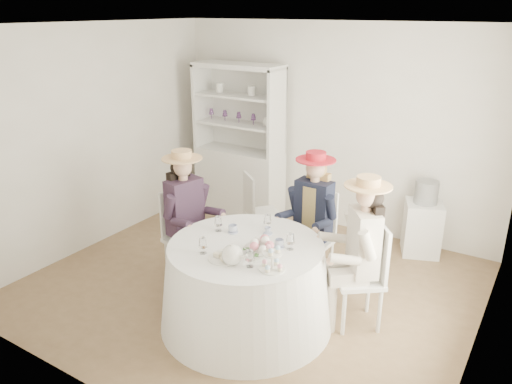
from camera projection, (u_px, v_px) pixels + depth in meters
The scene contains 23 objects.
ground at pixel (251, 285), 5.45m from camera, with size 4.50×4.50×0.00m, color brown.
ceiling at pixel (250, 25), 4.51m from camera, with size 4.50×4.50×0.00m, color white.
wall_back at pixel (333, 128), 6.57m from camera, with size 4.50×4.50×0.00m, color silver.
wall_front at pixel (92, 241), 3.40m from camera, with size 4.50×4.50×0.00m, color silver.
wall_left at pixel (96, 138), 6.11m from camera, with size 4.50×4.50×0.00m, color silver.
wall_right at pixel (495, 213), 3.86m from camera, with size 4.50×4.50×0.00m, color silver.
tea_table at pixel (246, 284), 4.67m from camera, with size 1.63×1.63×0.82m.
hutch at pixel (240, 162), 7.15m from camera, with size 1.31×0.58×2.15m.
side_table at pixel (422, 228), 6.06m from camera, with size 0.42×0.42×0.66m, color silver.
hatbox at pixel (426, 192), 5.89m from camera, with size 0.27×0.27×0.27m, color black.
guest_left at pixel (186, 210), 5.29m from camera, with size 0.59×0.56×1.48m.
guest_mid at pixel (313, 211), 5.26m from camera, with size 0.53×0.56×1.47m.
guest_right at pixel (361, 244), 4.51m from camera, with size 0.63×0.61×1.48m.
spare_chair at pixel (258, 209), 6.10m from camera, with size 0.57×0.57×0.98m.
teacup_a at pixel (233, 229), 4.76m from camera, with size 0.09×0.09×0.07m, color white.
teacup_b at pixel (268, 231), 4.74m from camera, with size 0.06×0.06×0.06m, color white.
teacup_c at pixel (279, 244), 4.47m from camera, with size 0.09×0.09×0.07m, color white.
flower_bowl at pixel (259, 250), 4.37m from camera, with size 0.24×0.24×0.06m, color white.
flower_arrangement at pixel (260, 244), 4.32m from camera, with size 0.21×0.21×0.08m.
table_teapot at pixel (232, 255), 4.17m from camera, with size 0.25×0.18×0.19m.
sandwich_plate at pixel (224, 257), 4.27m from camera, with size 0.28×0.28×0.06m.
cupcake_stand at pixel (272, 261), 4.08m from camera, with size 0.22×0.22×0.20m.
stemware_set at pixel (246, 237), 4.50m from camera, with size 0.85×0.82×0.15m.
Camera 1 is at (2.58, -4.00, 2.85)m, focal length 35.00 mm.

